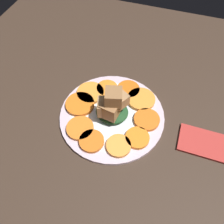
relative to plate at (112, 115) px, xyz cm
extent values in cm
cube|color=#38281E|center=(0.00, 0.00, -1.52)|extent=(120.00, 120.00, 2.00)
cylinder|color=silver|center=(0.00, 0.00, -0.02)|extent=(29.73, 29.73, 1.00)
cylinder|color=white|center=(0.00, 0.00, 0.03)|extent=(23.79, 23.79, 1.00)
cylinder|color=orange|center=(8.52, -4.91, 1.11)|extent=(8.15, 8.15, 1.06)
cylinder|color=orange|center=(9.81, 0.37, 1.11)|extent=(8.35, 8.35, 1.06)
cylinder|color=orange|center=(6.60, 7.41, 1.11)|extent=(7.38, 7.38, 1.06)
cylinder|color=orange|center=(2.22, 10.04, 1.11)|extent=(6.52, 6.52, 1.06)
cylinder|color=#F99438|center=(-4.80, 9.10, 1.11)|extent=(6.42, 6.42, 1.06)
cylinder|color=orange|center=(-8.79, 5.39, 1.11)|extent=(6.38, 6.38, 1.06)
cylinder|color=orange|center=(-9.83, -0.94, 1.11)|extent=(7.16, 7.16, 1.06)
cylinder|color=orange|center=(-6.62, -7.37, 1.11)|extent=(8.22, 8.22, 1.06)
cylinder|color=orange|center=(-1.97, -9.73, 1.11)|extent=(6.91, 6.91, 1.06)
cylinder|color=orange|center=(4.24, -8.04, 1.11)|extent=(6.45, 6.45, 1.06)
ellipsoid|color=#1E4723|center=(0.00, 0.00, 1.85)|extent=(9.21, 8.29, 2.55)
cube|color=olive|center=(0.12, 1.60, 5.49)|extent=(5.35, 5.35, 4.73)
cube|color=#9E754C|center=(1.26, 1.42, 5.29)|extent=(5.36, 5.36, 4.32)
cube|color=#9E754C|center=(-2.29, -0.37, 8.19)|extent=(4.64, 4.64, 3.38)
cube|color=olive|center=(-0.65, 0.77, 9.45)|extent=(5.19, 5.19, 4.22)
cube|color=#B2B2B7|center=(2.14, -6.86, 0.78)|extent=(11.15, 4.76, 0.40)
cube|color=#B2B2B7|center=(-3.91, -8.94, 0.78)|extent=(2.06, 2.63, 0.40)
cube|color=#B2B2B7|center=(-6.36, -10.84, 0.78)|extent=(4.35, 1.76, 0.40)
cube|color=#B2B2B7|center=(-6.58, -10.21, 0.78)|extent=(4.35, 1.76, 0.40)
cube|color=#B2B2B7|center=(-6.79, -9.58, 0.78)|extent=(4.35, 1.76, 0.40)
cube|color=#B2B2B7|center=(-7.01, -8.95, 0.78)|extent=(4.35, 1.76, 0.40)
cube|color=#B2332D|center=(-26.16, 0.67, -0.12)|extent=(13.77, 8.26, 0.80)
camera|label=1|loc=(-10.92, 32.68, 52.16)|focal=35.00mm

